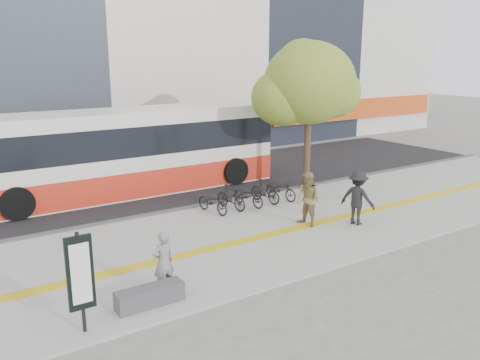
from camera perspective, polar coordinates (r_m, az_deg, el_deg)
ground at (r=14.07m, az=-2.35°, el=-9.73°), size 120.00×120.00×0.00m
sidewalk at (r=15.26m, az=-5.29°, el=-7.66°), size 40.00×7.00×0.08m
tactile_strip at (r=14.84m, az=-4.37°, el=-8.11°), size 40.00×0.45×0.01m
street at (r=21.85m, az=-14.64°, el=-1.35°), size 40.00×8.00×0.06m
curb at (r=18.24m, az=-10.51°, el=-4.06°), size 40.00×0.25×0.14m
bench at (r=11.92m, az=-10.32°, el=-12.98°), size 1.60×0.45×0.45m
signboard at (r=10.75m, az=-17.89°, el=-10.31°), size 0.55×0.10×2.20m
street_tree at (r=21.05m, az=7.71°, el=10.80°), size 4.40×3.80×6.31m
bus at (r=21.20m, az=-13.02°, el=2.90°), size 13.03×3.09×3.47m
bicycle_row at (r=18.96m, az=0.97°, el=-1.72°), size 3.97×1.65×0.92m
seated_woman at (r=12.21m, az=-8.79°, el=-9.32°), size 0.61×0.43×1.57m
pedestrian_tan at (r=16.77m, az=7.83°, el=-2.22°), size 0.82×0.99×1.86m
pedestrian_dark at (r=17.26m, az=13.37°, el=-1.99°), size 1.08×1.37×1.86m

